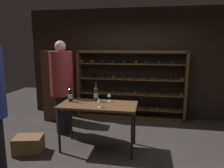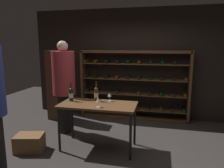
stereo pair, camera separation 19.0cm
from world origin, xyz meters
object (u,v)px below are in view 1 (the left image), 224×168
object	(u,v)px
person_bystander_red_print	(62,84)
display_cabinet	(54,86)
tasting_table	(98,108)
wine_glass_stemmed_center	(99,100)
wine_bottle_amber_reserve	(70,95)
wine_glass_stemmed_left	(109,95)
wine_rack	(130,85)
wine_bottle_black_capsule	(96,94)
wine_crate	(29,145)

from	to	relation	value
person_bystander_red_print	display_cabinet	bearing A→B (deg)	88.02
tasting_table	wine_glass_stemmed_center	xyz separation A→B (m)	(0.07, -0.19, 0.20)
wine_bottle_amber_reserve	wine_glass_stemmed_left	xyz separation A→B (m)	(0.71, 0.13, -0.01)
tasting_table	wine_rack	bearing A→B (deg)	77.06
wine_bottle_black_capsule	wine_crate	bearing A→B (deg)	-151.93
display_cabinet	wine_glass_stemmed_center	xyz separation A→B (m)	(1.55, -1.53, 0.09)
wine_glass_stemmed_left	display_cabinet	bearing A→B (deg)	145.77
wine_bottle_black_capsule	wine_bottle_amber_reserve	bearing A→B (deg)	-167.43
wine_crate	wine_glass_stemmed_left	size ratio (longest dim) A/B	3.02
person_bystander_red_print	wine_glass_stemmed_left	world-z (taller)	person_bystander_red_print
wine_crate	display_cabinet	size ratio (longest dim) A/B	0.27
wine_bottle_black_capsule	wine_bottle_amber_reserve	distance (m)	0.48
person_bystander_red_print	wine_bottle_black_capsule	xyz separation A→B (m)	(0.83, -0.37, -0.10)
wine_crate	wine_bottle_black_capsule	xyz separation A→B (m)	(1.08, 0.58, 0.83)
person_bystander_red_print	wine_bottle_black_capsule	world-z (taller)	person_bystander_red_print
wine_rack	wine_crate	world-z (taller)	wine_rack
person_bystander_red_print	wine_glass_stemmed_left	bearing A→B (deg)	-55.65
tasting_table	display_cabinet	bearing A→B (deg)	137.93
wine_crate	display_cabinet	xyz separation A→B (m)	(-0.31, 1.72, 0.72)
tasting_table	wine_crate	world-z (taller)	tasting_table
tasting_table	display_cabinet	xyz separation A→B (m)	(-1.48, 1.34, 0.11)
display_cabinet	wine_bottle_black_capsule	world-z (taller)	display_cabinet
person_bystander_red_print	display_cabinet	size ratio (longest dim) A/B	1.13
wine_crate	wine_bottle_amber_reserve	xyz separation A→B (m)	(0.62, 0.47, 0.82)
person_bystander_red_print	wine_crate	bearing A→B (deg)	-142.71
person_bystander_red_print	wine_glass_stemmed_left	xyz separation A→B (m)	(1.08, -0.34, -0.12)
wine_crate	wine_glass_stemmed_center	xyz separation A→B (m)	(1.24, 0.19, 0.81)
wine_glass_stemmed_left	wine_bottle_black_capsule	bearing A→B (deg)	-173.36
wine_rack	wine_glass_stemmed_left	bearing A→B (deg)	-99.04
wine_rack	wine_bottle_black_capsule	xyz separation A→B (m)	(-0.49, -1.58, 0.11)
person_bystander_red_print	wine_glass_stemmed_center	world-z (taller)	person_bystander_red_print
display_cabinet	wine_bottle_amber_reserve	bearing A→B (deg)	-53.30
wine_crate	wine_bottle_black_capsule	distance (m)	1.48
person_bystander_red_print	wine_rack	bearing A→B (deg)	4.38
person_bystander_red_print	wine_glass_stemmed_center	bearing A→B (deg)	-75.47
wine_bottle_black_capsule	wine_glass_stemmed_left	xyz separation A→B (m)	(0.25, 0.03, -0.02)
tasting_table	wine_bottle_black_capsule	bearing A→B (deg)	114.33
wine_crate	wine_glass_stemmed_left	xyz separation A→B (m)	(1.33, 0.61, 0.81)
wine_rack	display_cabinet	xyz separation A→B (m)	(-1.89, -0.44, 0.01)
display_cabinet	wine_glass_stemmed_left	world-z (taller)	display_cabinet
display_cabinet	wine_bottle_black_capsule	xyz separation A→B (m)	(1.40, -1.15, 0.11)
wine_bottle_amber_reserve	wine_bottle_black_capsule	bearing A→B (deg)	12.57
wine_glass_stemmed_left	person_bystander_red_print	bearing A→B (deg)	162.32
wine_glass_stemmed_center	wine_glass_stemmed_left	bearing A→B (deg)	77.22
wine_bottle_black_capsule	wine_glass_stemmed_center	distance (m)	0.41
tasting_table	wine_bottle_amber_reserve	distance (m)	0.60
person_bystander_red_print	wine_crate	world-z (taller)	person_bystander_red_print
tasting_table	wine_glass_stemmed_center	size ratio (longest dim) A/B	8.30
person_bystander_red_print	display_cabinet	distance (m)	0.98
wine_glass_stemmed_center	person_bystander_red_print	bearing A→B (deg)	142.50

